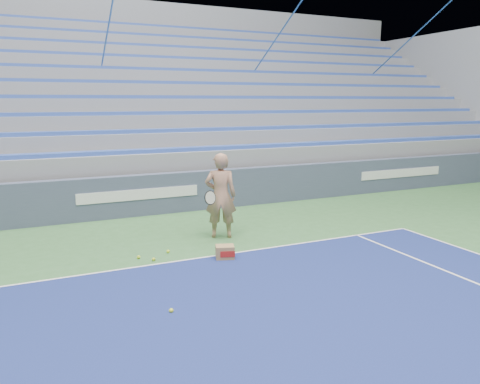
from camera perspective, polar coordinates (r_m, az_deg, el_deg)
name	(u,v)px	position (r m, az deg, el deg)	size (l,w,h in m)	color
sponsor_barrier	(138,195)	(12.78, -12.28, -0.39)	(30.00, 0.32, 1.10)	#404962
bleachers	(102,119)	(18.18, -16.44, 8.49)	(31.00, 9.15, 7.30)	gray
tennis_player	(221,196)	(10.40, -2.39, -0.45)	(1.02, 0.97, 1.91)	tan
ball_box	(225,252)	(9.18, -1.85, -7.35)	(0.42, 0.37, 0.27)	#967649
tennis_ball_0	(154,259)	(9.23, -10.49, -8.07)	(0.07, 0.07, 0.07)	#D3E42E
tennis_ball_1	(139,257)	(9.42, -12.27, -7.76)	(0.07, 0.07, 0.07)	#D3E42E
tennis_ball_2	(171,311)	(7.08, -8.38, -14.12)	(0.07, 0.07, 0.07)	#D3E42E
tennis_ball_3	(168,251)	(9.65, -8.76, -7.17)	(0.07, 0.07, 0.07)	#D3E42E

